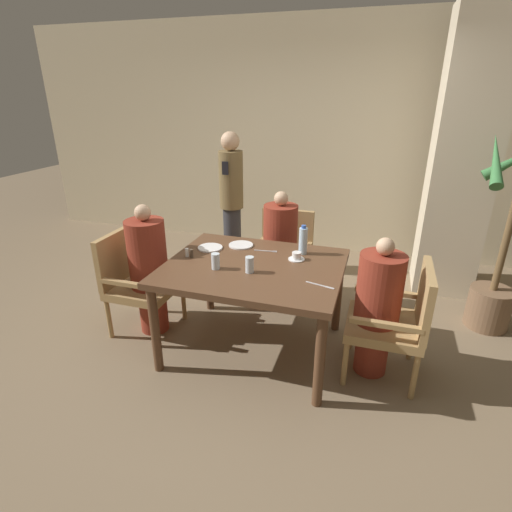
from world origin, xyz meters
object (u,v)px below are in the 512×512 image
plate_main_right (210,248)px  glass_tall_mid (216,261)px  chair_left_side (136,278)px  standing_host (232,198)px  chair_right_side (397,318)px  chair_far_side (283,253)px  potted_palm (500,266)px  teacup_with_saucer (297,257)px  diner_in_right_chair (377,306)px  water_bottle (303,241)px  glass_tall_near (250,265)px  plate_main_left (241,245)px  diner_in_left_chair (149,269)px  diner_in_far_chair (280,248)px

plate_main_right → glass_tall_mid: (0.21, -0.37, 0.05)m
chair_left_side → standing_host: size_ratio=0.56×
glass_tall_mid → plate_main_right: bearing=119.5°
chair_right_side → chair_far_side: bearing=138.4°
standing_host → potted_palm: 2.71m
teacup_with_saucer → glass_tall_mid: (-0.54, -0.35, 0.03)m
chair_far_side → diner_in_right_chair: diner_in_right_chair is taller
chair_left_side → chair_right_side: bearing=0.0°
water_bottle → glass_tall_near: (-0.30, -0.47, -0.05)m
plate_main_left → glass_tall_mid: (-0.02, -0.50, 0.05)m
diner_in_left_chair → plate_main_left: bearing=26.3°
diner_in_left_chair → glass_tall_mid: size_ratio=9.50×
potted_palm → plate_main_left: potted_palm is taller
teacup_with_saucer → water_bottle: bearing=81.6°
diner_in_right_chair → diner_in_left_chair: bearing=-180.0°
diner_in_left_chair → chair_right_side: diner_in_left_chair is taller
chair_left_side → chair_far_side: 1.43m
diner_in_far_chair → standing_host: size_ratio=0.72×
diner_in_left_chair → chair_right_side: bearing=0.0°
standing_host → diner_in_left_chair: bearing=-97.0°
plate_main_right → glass_tall_near: (0.47, -0.35, 0.05)m
diner_in_far_chair → water_bottle: diner_in_far_chair is taller
diner_in_far_chair → teacup_with_saucer: diner_in_far_chair is taller
chair_right_side → water_bottle: 0.92m
plate_main_left → glass_tall_mid: glass_tall_mid is taller
diner_in_right_chair → glass_tall_near: size_ratio=8.88×
chair_left_side → potted_palm: 3.12m
chair_left_side → potted_palm: bearing=17.8°
potted_palm → chair_left_side: bearing=-162.2°
glass_tall_near → potted_palm: bearing=30.0°
diner_in_far_chair → chair_left_side: bearing=-142.9°
diner_in_left_chair → glass_tall_near: 0.98m
plate_main_left → diner_in_far_chair: bearing=63.8°
diner_in_far_chair → teacup_with_saucer: bearing=-64.9°
chair_far_side → teacup_with_saucer: bearing=-69.2°
diner_in_far_chair → teacup_with_saucer: size_ratio=8.89×
chair_left_side → standing_host: (0.32, 1.49, 0.37)m
diner_in_right_chair → teacup_with_saucer: (-0.64, 0.19, 0.23)m
chair_right_side → diner_in_right_chair: size_ratio=0.82×
diner_in_right_chair → potted_palm: (0.97, 0.95, 0.04)m
glass_tall_mid → standing_host: bearing=106.9°
glass_tall_mid → chair_far_side: bearing=77.4°
chair_right_side → plate_main_right: bearing=172.1°
standing_host → chair_far_side: bearing=-35.7°
chair_left_side → chair_far_side: (1.07, 0.95, 0.00)m
chair_right_side → standing_host: bearing=140.7°
diner_in_left_chair → potted_palm: size_ratio=0.67×
chair_left_side → glass_tall_mid: chair_left_side is taller
chair_right_side → glass_tall_near: (-1.06, -0.14, 0.33)m
teacup_with_saucer → glass_tall_mid: size_ratio=1.06×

